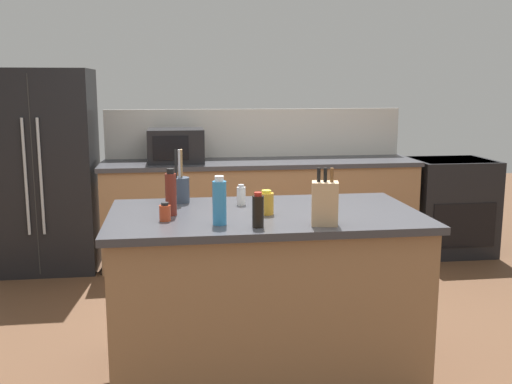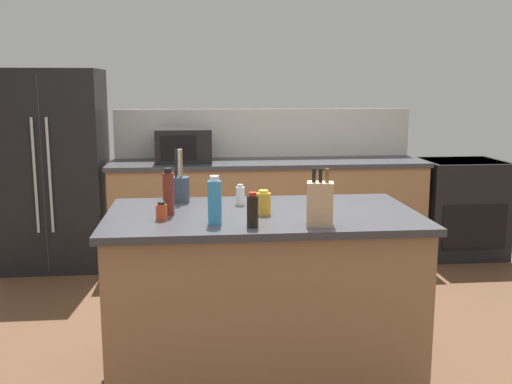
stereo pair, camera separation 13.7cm
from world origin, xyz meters
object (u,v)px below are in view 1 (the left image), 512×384
knife_block (325,203)px  dish_soap_bottle (219,202)px  range_oven (449,206)px  utensil_crock (179,189)px  microwave (176,146)px  soy_sauce_bottle (258,211)px  spice_jar_paprika (165,212)px  refrigerator (43,170)px  salt_shaker (241,195)px  vinegar_bottle (171,193)px  honey_jar (266,203)px

knife_block → dish_soap_bottle: bearing=-176.7°
range_oven → utensil_crock: 3.26m
microwave → soy_sauce_bottle: (0.38, -2.54, -0.07)m
soy_sauce_bottle → range_oven: bearing=48.5°
range_oven → spice_jar_paprika: (-2.71, -2.34, 0.52)m
utensil_crock → soy_sauce_bottle: (0.38, -0.69, 0.00)m
refrigerator → salt_shaker: bearing=-53.0°
microwave → utensil_crock: bearing=-89.9°
vinegar_bottle → knife_block: bearing=-23.6°
refrigerator → vinegar_bottle: size_ratio=6.92×
honey_jar → spice_jar_paprika: size_ratio=1.37×
knife_block → soy_sauce_bottle: (-0.34, -0.00, -0.03)m
microwave → spice_jar_paprika: 2.34m
range_oven → microwave: 2.70m
spice_jar_paprika → salt_shaker: size_ratio=0.80×
knife_block → honey_jar: knife_block is taller
microwave → dish_soap_bottle: microwave is taller
soy_sauce_bottle → microwave: bearing=98.5°
range_oven → dish_soap_bottle: 3.51m
spice_jar_paprika → knife_block: bearing=-14.3°
spice_jar_paprika → salt_shaker: bearing=39.2°
range_oven → dish_soap_bottle: size_ratio=3.70×
refrigerator → vinegar_bottle: 2.53m
honey_jar → refrigerator: bearing=125.3°
soy_sauce_bottle → vinegar_bottle: bearing=141.8°
microwave → refrigerator: bearing=177.5°
knife_block → soy_sauce_bottle: bearing=-167.5°
refrigerator → salt_shaker: refrigerator is taller
refrigerator → honey_jar: refrigerator is taller
utensil_crock → dish_soap_bottle: (0.19, -0.61, 0.03)m
refrigerator → vinegar_bottle: refrigerator is taller
spice_jar_paprika → vinegar_bottle: 0.15m
microwave → salt_shaker: microwave is taller
dish_soap_bottle → vinegar_bottle: bearing=133.8°
range_oven → utensil_crock: (-2.63, -1.85, 0.56)m
utensil_crock → microwave: bearing=90.1°
dish_soap_bottle → knife_block: bearing=-8.9°
range_oven → salt_shaker: salt_shaker is taller
honey_jar → salt_shaker: size_ratio=1.10×
microwave → knife_block: size_ratio=1.71×
spice_jar_paprika → vinegar_bottle: bearing=76.2°
soy_sauce_bottle → dish_soap_bottle: bearing=155.6°
refrigerator → spice_jar_paprika: size_ratio=18.17×
microwave → honey_jar: bearing=-78.4°
vinegar_bottle → soy_sauce_bottle: bearing=-38.2°
salt_shaker → refrigerator: bearing=127.0°
honey_jar → salt_shaker: (-0.10, 0.27, -0.01)m
refrigerator → soy_sauce_bottle: bearing=-59.1°
knife_block → vinegar_bottle: 0.83m
utensil_crock → honey_jar: (0.46, -0.40, -0.02)m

